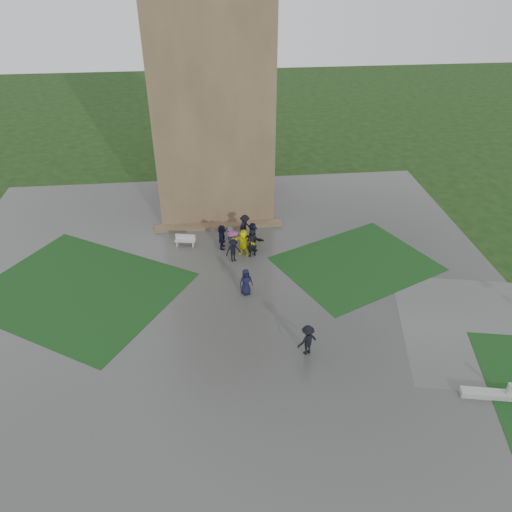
{
  "coord_description": "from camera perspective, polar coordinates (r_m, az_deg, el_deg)",
  "views": [
    {
      "loc": [
        -0.55,
        -20.49,
        17.66
      ],
      "look_at": [
        2.05,
        4.75,
        1.2
      ],
      "focal_mm": 35.0,
      "sensor_mm": 36.0,
      "label": 1
    }
  ],
  "objects": [
    {
      "name": "pedestrian_mid",
      "position": [
        28.65,
        -1.16,
        -2.98
      ],
      "size": [
        0.92,
        0.74,
        1.65
      ],
      "primitive_type": "imported",
      "rotation": [
        0.0,
        0.0,
        0.27
      ],
      "color": "black",
      "rests_on": "plaza"
    },
    {
      "name": "ground",
      "position": [
        27.05,
        -3.32,
        -7.85
      ],
      "size": [
        120.0,
        120.0,
        0.0
      ],
      "primitive_type": "plane",
      "color": "black"
    },
    {
      "name": "pedestrian_near",
      "position": [
        24.97,
        5.9,
        -9.52
      ],
      "size": [
        1.23,
        0.98,
        1.7
      ],
      "primitive_type": "imported",
      "rotation": [
        0.0,
        0.0,
        3.58
      ],
      "color": "black",
      "rests_on": "plaza"
    },
    {
      "name": "lawn_inset_right",
      "position": [
        32.29,
        11.41,
        -0.87
      ],
      "size": [
        11.12,
        10.15,
        0.01
      ],
      "primitive_type": "cube",
      "rotation": [
        0.0,
        0.0,
        0.44
      ],
      "color": "#113313",
      "rests_on": "plaza"
    },
    {
      "name": "plaza",
      "position": [
        28.59,
        -3.54,
        -5.23
      ],
      "size": [
        34.0,
        34.0,
        0.02
      ],
      "primitive_type": "cube",
      "color": "#3A3A37",
      "rests_on": "ground"
    },
    {
      "name": "bench",
      "position": [
        33.65,
        -8.09,
        1.8
      ],
      "size": [
        1.41,
        0.69,
        0.79
      ],
      "rotation": [
        0.0,
        0.0,
        -0.2
      ],
      "color": "#AFB0AB",
      "rests_on": "plaza"
    },
    {
      "name": "lawn_inset_left",
      "position": [
        31.2,
        -19.55,
        -3.65
      ],
      "size": [
        14.1,
        13.46,
        0.01
      ],
      "primitive_type": "cube",
      "rotation": [
        0.0,
        0.0,
        -0.56
      ],
      "color": "#113313",
      "rests_on": "plaza"
    },
    {
      "name": "tower",
      "position": [
        36.53,
        -5.14,
        19.14
      ],
      "size": [
        8.0,
        8.0,
        18.0
      ],
      "primitive_type": "cube",
      "color": "brown",
      "rests_on": "ground"
    },
    {
      "name": "tower_plinth",
      "position": [
        35.69,
        -4.25,
        3.46
      ],
      "size": [
        9.0,
        0.8,
        0.22
      ],
      "primitive_type": "cube",
      "color": "brown",
      "rests_on": "plaza"
    },
    {
      "name": "visitor_cluster",
      "position": [
        32.59,
        -1.7,
        2.13
      ],
      "size": [
        3.09,
        3.75,
        2.41
      ],
      "color": "black",
      "rests_on": "plaza"
    }
  ]
}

